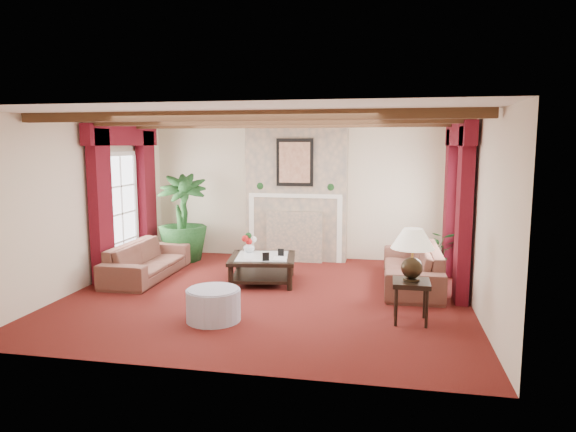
% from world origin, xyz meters
% --- Properties ---
extents(floor, '(6.00, 6.00, 0.00)m').
position_xyz_m(floor, '(0.00, 0.00, 0.00)').
color(floor, '#3D0D0B').
rests_on(floor, ground).
extents(ceiling, '(6.00, 6.00, 0.00)m').
position_xyz_m(ceiling, '(0.00, 0.00, 2.70)').
color(ceiling, white).
rests_on(ceiling, floor).
extents(back_wall, '(6.00, 0.02, 2.70)m').
position_xyz_m(back_wall, '(0.00, 2.75, 1.35)').
color(back_wall, beige).
rests_on(back_wall, ground).
extents(left_wall, '(0.02, 5.50, 2.70)m').
position_xyz_m(left_wall, '(-3.00, 0.00, 1.35)').
color(left_wall, beige).
rests_on(left_wall, ground).
extents(right_wall, '(0.02, 5.50, 2.70)m').
position_xyz_m(right_wall, '(3.00, 0.00, 1.35)').
color(right_wall, beige).
rests_on(right_wall, ground).
extents(ceiling_beams, '(6.00, 3.00, 0.12)m').
position_xyz_m(ceiling_beams, '(0.00, 0.00, 2.64)').
color(ceiling_beams, '#392212').
rests_on(ceiling_beams, ceiling).
extents(fireplace, '(2.00, 0.52, 2.70)m').
position_xyz_m(fireplace, '(0.00, 2.55, 2.70)').
color(fireplace, tan).
rests_on(fireplace, ground).
extents(french_door_left, '(0.10, 1.10, 2.16)m').
position_xyz_m(french_door_left, '(-2.97, 1.00, 2.13)').
color(french_door_left, white).
rests_on(french_door_left, ground).
extents(french_door_right, '(0.10, 1.10, 2.16)m').
position_xyz_m(french_door_right, '(2.97, 1.00, 2.13)').
color(french_door_right, white).
rests_on(french_door_right, ground).
extents(curtains_left, '(0.20, 2.40, 2.55)m').
position_xyz_m(curtains_left, '(-2.86, 1.00, 2.55)').
color(curtains_left, '#4B0A13').
rests_on(curtains_left, ground).
extents(curtains_right, '(0.20, 2.40, 2.55)m').
position_xyz_m(curtains_right, '(2.86, 1.00, 2.55)').
color(curtains_right, '#4B0A13').
rests_on(curtains_right, ground).
extents(sofa_left, '(2.07, 0.65, 0.80)m').
position_xyz_m(sofa_left, '(-2.31, 0.63, 0.40)').
color(sofa_left, '#3C101E').
rests_on(sofa_left, ground).
extents(sofa_right, '(2.24, 0.70, 0.87)m').
position_xyz_m(sofa_right, '(2.19, 0.92, 0.44)').
color(sofa_right, '#3C101E').
rests_on(sofa_right, ground).
extents(potted_palm, '(1.99, 2.29, 0.96)m').
position_xyz_m(potted_palm, '(-2.19, 1.97, 0.48)').
color(potted_palm, black).
rests_on(potted_palm, ground).
extents(small_plant, '(0.90, 0.96, 0.63)m').
position_xyz_m(small_plant, '(2.64, 1.70, 0.32)').
color(small_plant, black).
rests_on(small_plant, ground).
extents(coffee_table, '(1.23, 1.23, 0.44)m').
position_xyz_m(coffee_table, '(-0.25, 0.68, 0.22)').
color(coffee_table, black).
rests_on(coffee_table, ground).
extents(side_table, '(0.49, 0.49, 0.55)m').
position_xyz_m(side_table, '(2.11, -0.85, 0.28)').
color(side_table, black).
rests_on(side_table, ground).
extents(ottoman, '(0.71, 0.71, 0.42)m').
position_xyz_m(ottoman, '(-0.43, -1.28, 0.21)').
color(ottoman, '#9B9AAF').
rests_on(ottoman, ground).
extents(table_lamp, '(0.55, 0.55, 0.70)m').
position_xyz_m(table_lamp, '(2.11, -0.85, 0.90)').
color(table_lamp, black).
rests_on(table_lamp, side_table).
extents(flower_vase, '(0.35, 0.35, 0.19)m').
position_xyz_m(flower_vase, '(-0.55, 0.95, 0.54)').
color(flower_vase, silver).
rests_on(flower_vase, coffee_table).
extents(book, '(0.22, 0.07, 0.30)m').
position_xyz_m(book, '(-0.02, 0.48, 0.59)').
color(book, black).
rests_on(book, coffee_table).
extents(photo_frame_a, '(0.11, 0.06, 0.15)m').
position_xyz_m(photo_frame_a, '(-0.11, 0.33, 0.51)').
color(photo_frame_a, black).
rests_on(photo_frame_a, coffee_table).
extents(photo_frame_b, '(0.10, 0.02, 0.13)m').
position_xyz_m(photo_frame_b, '(0.05, 0.75, 0.50)').
color(photo_frame_b, black).
rests_on(photo_frame_b, coffee_table).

